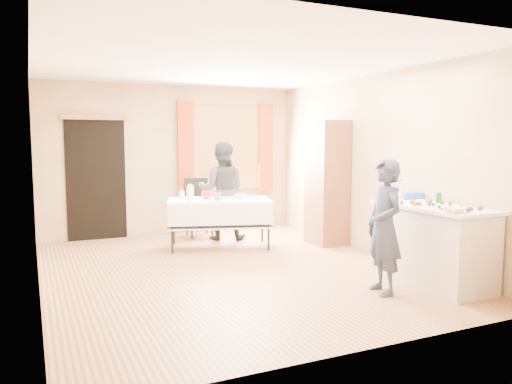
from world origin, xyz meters
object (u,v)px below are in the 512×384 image
counter (432,245)px  girl (384,227)px  chair (199,219)px  cabinet (327,183)px  party_table (220,219)px  woman (222,190)px

counter → girl: bearing=-174.9°
counter → chair: 4.16m
cabinet → chair: (-1.66, 1.46, -0.68)m
cabinet → party_table: size_ratio=1.12×
party_table → chair: 1.04m
cabinet → party_table: cabinet is taller
party_table → woman: woman is taller
girl → woman: size_ratio=0.89×
chair → girl: (0.81, -3.93, 0.43)m
party_table → girl: girl is taller
cabinet → party_table: 1.79m
cabinet → girl: cabinet is taller
counter → woman: woman is taller
counter → girl: 0.80m
counter → party_table: (-1.56, 2.83, -0.01)m
cabinet → counter: size_ratio=1.35×
cabinet → girl: size_ratio=1.34×
counter → girl: girl is taller
chair → girl: bearing=-75.2°
cabinet → counter: (-0.10, -2.40, -0.52)m
counter → woman: size_ratio=0.88×
cabinet → chair: size_ratio=1.95×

